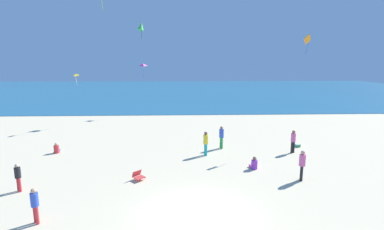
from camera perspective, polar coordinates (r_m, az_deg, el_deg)
The scene contains 16 objects.
ground_plane at distance 22.37m, azimuth -0.37°, elevation -6.59°, with size 120.00×120.00×0.00m, color beige.
ocean_water at distance 65.23m, azimuth -1.53°, elevation 4.95°, with size 120.00×60.00×0.05m, color #236084.
beach_chair_far_left at distance 16.80m, azimuth -10.77°, elevation -11.92°, with size 0.82×0.82×0.53m.
cooler_box at distance 24.11m, azimuth 20.34°, elevation -5.68°, with size 0.49×0.59×0.24m.
person_0 at distance 18.50m, azimuth 12.39°, elevation -9.66°, with size 0.49×0.71×0.81m.
person_1 at distance 20.35m, azimuth 2.79°, elevation -5.40°, with size 0.43×0.43×1.75m.
person_2 at distance 23.32m, azimuth -25.61°, elevation -6.21°, with size 0.42×0.66×0.78m.
person_3 at distance 17.33m, azimuth 21.31°, elevation -9.05°, with size 0.45×0.45×1.77m.
person_4 at distance 17.44m, azimuth -31.66°, elevation -10.34°, with size 0.42×0.42×1.52m.
person_5 at distance 22.17m, azimuth 19.72°, elevation -4.74°, with size 0.45×0.45×1.71m.
person_6 at distance 13.87m, azimuth -29.11°, elevation -15.29°, with size 0.44×0.44×1.57m.
person_7 at distance 22.01m, azimuth 5.96°, elevation -4.17°, with size 0.45×0.45×1.77m.
kite_orange at distance 24.31m, azimuth 22.24°, elevation 13.87°, with size 0.74×0.43×1.53m.
kite_yellow at distance 30.64m, azimuth -22.39°, elevation 7.49°, with size 0.65×0.69×1.24m.
kite_green at distance 34.21m, azimuth -10.22°, elevation 17.21°, with size 1.15×1.16×1.95m.
kite_magenta at distance 35.90m, azimuth -9.82°, elevation 9.94°, with size 0.94×0.79×1.72m.
Camera 1 is at (-0.64, -11.34, 6.69)m, focal length 26.47 mm.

